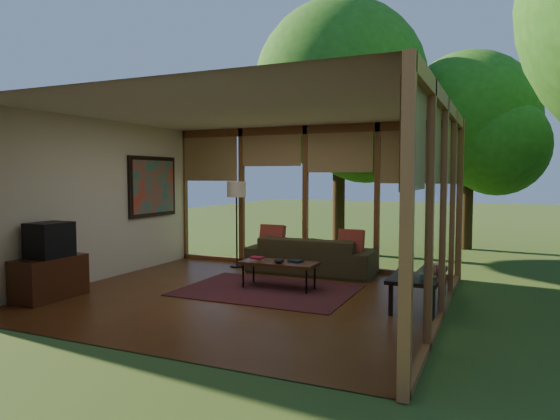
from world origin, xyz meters
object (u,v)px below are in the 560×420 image
at_px(media_cabinet, 50,278).
at_px(coffee_table, 279,264).
at_px(side_console, 417,276).
at_px(television, 50,240).
at_px(floor_lamp, 236,194).
at_px(sofa, 311,255).

relative_size(media_cabinet, coffee_table, 0.83).
relative_size(media_cabinet, side_console, 0.71).
bearing_deg(television, media_cabinet, 180.00).
distance_m(media_cabinet, floor_lamp, 3.68).
relative_size(floor_lamp, side_console, 1.18).
relative_size(media_cabinet, television, 1.82).
relative_size(sofa, side_console, 1.62).
xyz_separation_m(television, coffee_table, (2.72, 1.90, -0.46)).
bearing_deg(floor_lamp, television, -110.39).
distance_m(television, side_console, 5.16).
bearing_deg(floor_lamp, sofa, -0.79).
xyz_separation_m(television, side_console, (4.85, 1.72, -0.44)).
height_order(sofa, television, television).
height_order(sofa, coffee_table, sofa).
bearing_deg(floor_lamp, media_cabinet, -110.70).
bearing_deg(television, floor_lamp, 69.61).
height_order(sofa, media_cabinet, sofa).
distance_m(television, coffee_table, 3.35).
bearing_deg(coffee_table, floor_lamp, 137.41).
height_order(floor_lamp, coffee_table, floor_lamp).
bearing_deg(sofa, media_cabinet, 48.41).
xyz_separation_m(coffee_table, side_console, (2.13, -0.18, 0.02)).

